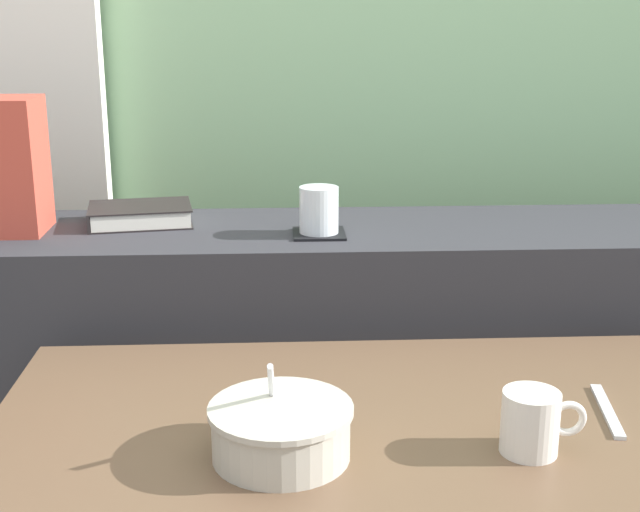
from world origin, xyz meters
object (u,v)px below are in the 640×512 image
at_px(juice_glass, 319,212).
at_px(closed_book, 139,215).
at_px(breakfast_table, 392,507).
at_px(fork_utensil, 607,410).
at_px(coaster_square, 319,234).
at_px(ceramic_mug, 532,422).
at_px(soup_bowl, 281,432).

bearing_deg(juice_glass, closed_book, 162.92).
relative_size(breakfast_table, fork_utensil, 6.70).
height_order(coaster_square, ceramic_mug, coaster_square).
height_order(coaster_square, juice_glass, juice_glass).
relative_size(fork_utensil, ceramic_mug, 1.50).
relative_size(juice_glass, closed_book, 0.40).
bearing_deg(breakfast_table, soup_bowl, -161.36).
relative_size(closed_book, soup_bowl, 1.18).
bearing_deg(ceramic_mug, fork_utensil, 37.24).
bearing_deg(soup_bowl, juice_glass, 82.47).
bearing_deg(fork_utensil, ceramic_mug, -133.82).
bearing_deg(fork_utensil, breakfast_table, -161.52).
xyz_separation_m(breakfast_table, soup_bowl, (-0.15, -0.05, 0.15)).
xyz_separation_m(breakfast_table, ceramic_mug, (0.17, -0.06, 0.16)).
distance_m(fork_utensil, ceramic_mug, 0.19).
bearing_deg(juice_glass, soup_bowl, -97.53).
relative_size(breakfast_table, ceramic_mug, 10.08).
height_order(breakfast_table, fork_utensil, fork_utensil).
bearing_deg(soup_bowl, breakfast_table, 18.64).
distance_m(breakfast_table, ceramic_mug, 0.24).
bearing_deg(soup_bowl, coaster_square, 82.47).
height_order(breakfast_table, closed_book, closed_book).
height_order(juice_glass, soup_bowl, juice_glass).
bearing_deg(fork_utensil, closed_book, 150.35).
xyz_separation_m(juice_glass, soup_bowl, (-0.08, -0.60, -0.15)).
relative_size(closed_book, ceramic_mug, 1.98).
relative_size(breakfast_table, closed_book, 5.09).
height_order(soup_bowl, fork_utensil, soup_bowl).
xyz_separation_m(closed_book, fork_utensil, (0.75, -0.60, -0.16)).
bearing_deg(juice_glass, ceramic_mug, -67.46).
bearing_deg(coaster_square, fork_utensil, -51.24).
distance_m(breakfast_table, juice_glass, 0.63).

